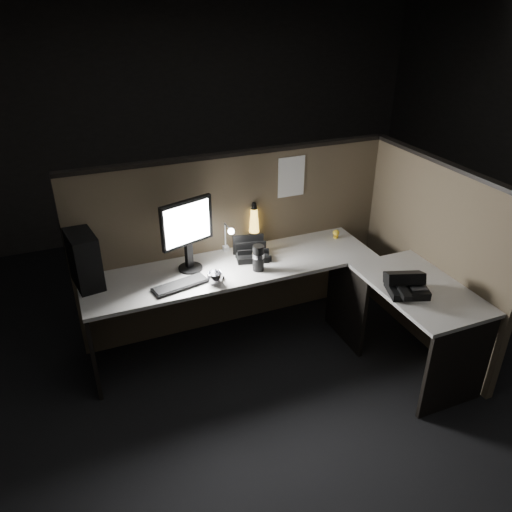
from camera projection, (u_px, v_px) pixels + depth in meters
name	position (u px, v px, depth m)	size (l,w,h in m)	color
floor	(281.00, 382.00, 3.77)	(6.00, 6.00, 0.00)	black
room_shell	(287.00, 178.00, 3.01)	(6.00, 6.00, 6.00)	silver
partition_back	(236.00, 243.00, 4.18)	(2.66, 0.06, 1.50)	brown
partition_right	(430.00, 258.00, 3.95)	(0.06, 1.66, 1.50)	brown
desk	(290.00, 296.00, 3.77)	(2.60, 1.60, 0.73)	beige
pc_tower	(83.00, 258.00, 3.56)	(0.17, 0.39, 0.41)	black
monitor	(187.00, 229.00, 3.68)	(0.42, 0.19, 0.56)	black
keyboard	(180.00, 285.00, 3.60)	(0.41, 0.14, 0.02)	black
mouse	(219.00, 278.00, 3.68)	(0.08, 0.06, 0.03)	black
clip_lamp	(228.00, 237.00, 3.98)	(0.05, 0.20, 0.26)	white
organizer	(251.00, 252.00, 3.98)	(0.29, 0.27, 0.19)	black
lava_lamp	(254.00, 228.00, 4.12)	(0.10, 0.10, 0.38)	black
travel_mug	(258.00, 258.00, 3.77)	(0.09, 0.09, 0.21)	black
steel_mug	(215.00, 278.00, 3.62)	(0.11, 0.11, 0.09)	silver
figurine	(336.00, 233.00, 4.29)	(0.06, 0.06, 0.06)	yellow
pinned_paper	(291.00, 177.00, 4.06)	(0.24, 0.00, 0.34)	white
desk_phone	(406.00, 285.00, 3.51)	(0.32, 0.32, 0.16)	black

